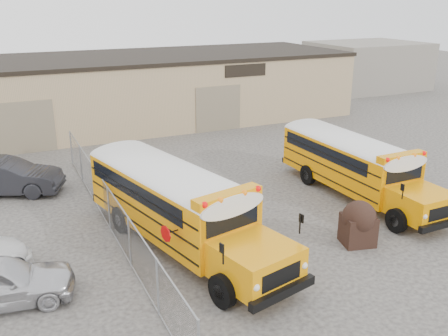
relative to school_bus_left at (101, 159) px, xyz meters
name	(u,v)px	position (x,y,z in m)	size (l,w,h in m)	color
ground	(285,232)	(5.43, -6.81, -1.70)	(120.00, 120.00, 0.00)	#353330
warehouse	(138,88)	(5.43, 13.18, 0.68)	(30.20, 10.20, 4.67)	#9A875F
chainlink_fence	(109,208)	(-0.57, -3.81, -0.79)	(0.07, 18.07, 1.81)	gray
distant_building_right	(367,65)	(29.43, 17.19, 0.50)	(10.00, 8.00, 4.40)	gray
school_bus_left	(101,159)	(0.00, 0.00, 0.00)	(4.66, 10.30, 2.93)	orange
school_bus_right	(286,132)	(10.13, 0.85, -0.13)	(2.56, 9.29, 2.71)	#F29100
tarp_bundle	(359,222)	(7.29, -8.74, -0.85)	(1.31, 1.23, 1.66)	black
car_dark	(5,177)	(-4.00, 1.92, -0.88)	(1.73, 4.96, 1.63)	black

